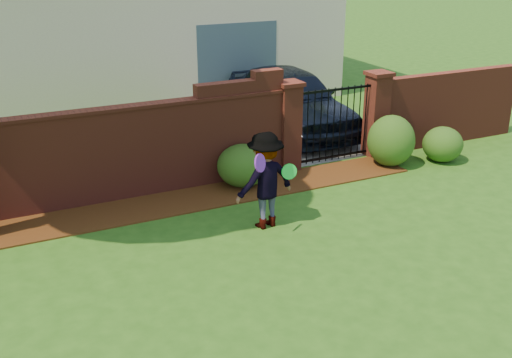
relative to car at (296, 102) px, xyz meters
name	(u,v)px	position (x,y,z in m)	size (l,w,h in m)	color
ground	(273,287)	(-3.80, -6.18, -0.80)	(80.00, 80.00, 0.01)	#285615
mulch_bed	(141,209)	(-4.75, -2.84, -0.78)	(11.10, 1.08, 0.03)	#3B1E0A
brick_wall	(68,159)	(-5.81, -2.18, 0.13)	(8.70, 0.31, 2.16)	maroon
brick_wall_return	(446,108)	(2.80, -2.18, 0.05)	(4.00, 0.25, 1.70)	maroon
pillar_left	(288,126)	(-1.40, -2.18, 0.16)	(0.50, 0.50, 1.88)	maroon
pillar_right	(376,114)	(0.80, -2.18, 0.16)	(0.50, 0.50, 1.88)	maroon
iron_gate	(334,124)	(-0.30, -2.18, 0.06)	(1.78, 0.03, 1.60)	black
driveway	(253,117)	(-0.30, 1.82, -0.79)	(3.20, 8.00, 0.01)	gray
car	(296,102)	(0.00, 0.00, 0.00)	(1.88, 4.68, 1.59)	black
shrub_left	(243,166)	(-2.61, -2.59, -0.38)	(1.02, 1.02, 0.84)	#1D4B16
shrub_middle	(391,141)	(0.70, -2.89, -0.25)	(1.00, 1.00, 1.10)	#1D4B16
shrub_right	(443,144)	(1.88, -3.16, -0.41)	(0.86, 0.86, 0.77)	#1D4B16
man	(266,181)	(-3.03, -4.42, 0.03)	(1.06, 0.61, 1.65)	gray
frisbee_purple	(260,163)	(-3.33, -4.82, 0.52)	(0.29, 0.29, 0.03)	purple
frisbee_green	(289,172)	(-2.67, -4.55, 0.18)	(0.27, 0.27, 0.02)	#1CD240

